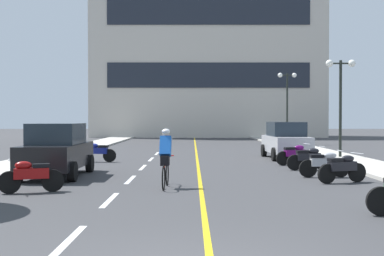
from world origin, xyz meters
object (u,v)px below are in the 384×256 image
at_px(motorcycle_5, 309,158).
at_px(motorcycle_7, 98,152).
at_px(parked_car_near, 57,150).
at_px(parked_car_mid, 286,140).
at_px(motorcycle_2, 31,175).
at_px(motorcycle_6, 295,154).
at_px(motorcycle_3, 342,168).
at_px(street_lamp_far, 287,92).
at_px(cyclist_rider, 165,157).
at_px(street_lamp_mid, 341,85).
at_px(motorcycle_4, 324,163).

distance_m(motorcycle_5, motorcycle_7, 9.51).
relative_size(parked_car_near, parked_car_mid, 0.99).
distance_m(motorcycle_2, motorcycle_6, 11.70).
bearing_deg(motorcycle_3, parked_car_mid, 89.89).
distance_m(street_lamp_far, parked_car_mid, 14.40).
xyz_separation_m(parked_car_near, motorcycle_5, (9.11, 2.05, -0.44)).
distance_m(motorcycle_7, cyclist_rider, 9.09).
xyz_separation_m(parked_car_near, motorcycle_6, (9.02, 4.11, -0.44)).
relative_size(parked_car_near, motorcycle_7, 2.49).
distance_m(street_lamp_mid, motorcycle_2, 16.29).
bearing_deg(motorcycle_4, motorcycle_5, 89.39).
relative_size(street_lamp_mid, motorcycle_3, 2.90).
distance_m(motorcycle_2, motorcycle_7, 9.34).
distance_m(parked_car_mid, motorcycle_6, 3.47).
relative_size(parked_car_near, motorcycle_3, 2.57).
bearing_deg(motorcycle_5, parked_car_mid, 88.21).
height_order(parked_car_mid, motorcycle_5, parked_car_mid).
bearing_deg(motorcycle_5, street_lamp_far, 81.46).
distance_m(parked_car_near, motorcycle_7, 5.67).
bearing_deg(street_lamp_far, motorcycle_4, -97.70).
height_order(motorcycle_4, motorcycle_6, same).
bearing_deg(motorcycle_6, cyclist_rider, -127.11).
bearing_deg(street_lamp_far, motorcycle_5, -98.54).
bearing_deg(motorcycle_5, motorcycle_6, 92.49).
height_order(parked_car_near, motorcycle_2, parked_car_near).
relative_size(parked_car_mid, motorcycle_6, 2.54).
height_order(motorcycle_6, cyclist_rider, cyclist_rider).
bearing_deg(parked_car_mid, motorcycle_6, -94.36).
bearing_deg(motorcycle_5, motorcycle_2, -146.82).
bearing_deg(street_lamp_far, street_lamp_mid, -90.42).
height_order(parked_car_near, motorcycle_7, parked_car_near).
bearing_deg(parked_car_near, motorcycle_2, -85.07).
bearing_deg(motorcycle_6, motorcycle_3, -87.58).
height_order(parked_car_mid, motorcycle_3, parked_car_mid).
height_order(street_lamp_mid, motorcycle_3, street_lamp_mid).
height_order(street_lamp_mid, motorcycle_2, street_lamp_mid).
relative_size(motorcycle_2, motorcycle_6, 0.98).
xyz_separation_m(motorcycle_2, motorcycle_6, (8.71, 7.81, 0.00)).
height_order(parked_car_mid, motorcycle_7, parked_car_mid).
bearing_deg(parked_car_near, motorcycle_5, 12.70).
bearing_deg(motorcycle_3, motorcycle_7, 140.79).
height_order(street_lamp_mid, motorcycle_7, street_lamp_mid).
relative_size(motorcycle_3, motorcycle_5, 0.96).
relative_size(street_lamp_far, parked_car_mid, 1.28).
bearing_deg(motorcycle_6, motorcycle_2, -138.10).
distance_m(parked_car_near, parked_car_mid, 11.96).
relative_size(street_lamp_mid, cyclist_rider, 2.68).
height_order(parked_car_mid, motorcycle_6, parked_car_mid).
bearing_deg(motorcycle_3, street_lamp_far, 83.20).
bearing_deg(motorcycle_7, motorcycle_5, -22.19).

